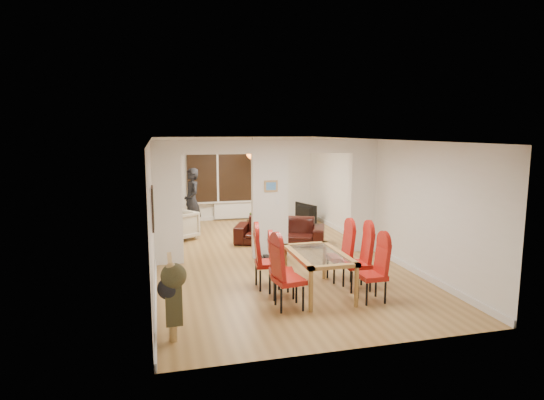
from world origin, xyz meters
name	(u,v)px	position (x,y,z in m)	size (l,w,h in m)	color
floor	(270,256)	(0.00, 0.00, 0.00)	(5.00, 9.00, 0.01)	#9E753F
room_walls	(270,199)	(0.00, 0.00, 1.30)	(5.00, 9.00, 2.60)	silver
divider_wall	(270,199)	(0.00, 0.00, 1.30)	(5.00, 0.18, 2.60)	white
bay_window_blinds	(236,172)	(0.00, 4.44, 1.50)	(3.00, 0.08, 1.80)	black
radiator	(236,210)	(0.00, 4.40, 0.30)	(1.40, 0.08, 0.50)	white
pendant_light	(252,153)	(0.30, 3.30, 2.15)	(0.36, 0.36, 0.36)	orange
stair_newel	(171,289)	(-2.25, -3.20, 0.55)	(0.40, 1.20, 1.10)	tan
wall_poster	(153,208)	(-2.47, -2.40, 1.60)	(0.04, 0.52, 0.67)	gray
pillar_photo	(271,186)	(0.00, -0.10, 1.60)	(0.30, 0.03, 0.25)	#4C8CD8
dining_table	(318,273)	(0.24, -2.47, 0.36)	(0.87, 1.54, 0.72)	olive
dining_chair_la	(289,275)	(-0.42, -2.97, 0.54)	(0.43, 0.43, 1.08)	#A11710
dining_chair_lb	(281,268)	(-0.41, -2.46, 0.51)	(0.41, 0.41, 1.01)	#A11710
dining_chair_lc	(267,259)	(-0.53, -1.96, 0.53)	(0.42, 0.42, 1.05)	#A11710
dining_chair_ra	(372,271)	(0.98, -3.02, 0.51)	(0.41, 0.41, 1.02)	#A11710
dining_chair_rb	(357,260)	(0.98, -2.44, 0.54)	(0.43, 0.43, 1.08)	#A11710
dining_chair_rc	(339,254)	(0.87, -1.90, 0.52)	(0.41, 0.41, 1.03)	#A11710
sofa	(280,231)	(0.53, 1.11, 0.32)	(2.19, 0.86, 0.64)	black
armchair	(178,226)	(-1.91, 2.13, 0.37)	(0.82, 0.79, 0.74)	beige
person	(192,201)	(-1.50, 2.67, 0.90)	(0.43, 0.66, 1.80)	black
television	(303,213)	(1.89, 3.41, 0.29)	(0.13, 1.01, 0.58)	black
coffee_table	(259,226)	(0.36, 2.73, 0.11)	(0.96, 0.48, 0.22)	black
bottle	(251,217)	(0.14, 2.82, 0.36)	(0.07, 0.07, 0.28)	#143F19
bowl	(251,221)	(0.13, 2.79, 0.25)	(0.23, 0.23, 0.06)	black
shoes	(263,259)	(-0.23, -0.32, 0.05)	(0.26, 0.28, 0.11)	black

